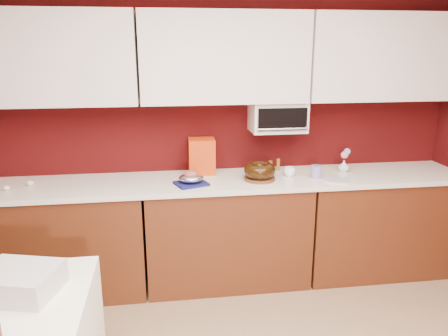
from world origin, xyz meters
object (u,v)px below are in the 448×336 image
bundt_cake (260,170)px  coffee_mug (290,171)px  pandoro_box (202,156)px  foil_ham_nest (191,178)px  blue_jar (316,172)px  flower_vase (344,165)px  toaster_oven (277,116)px  newspaper_stack (19,281)px

bundt_cake → coffee_mug: (0.27, 0.07, -0.03)m
pandoro_box → coffee_mug: bearing=-13.9°
foil_ham_nest → coffee_mug: (0.82, 0.12, -0.01)m
bundt_cake → blue_jar: 0.47m
bundt_cake → pandoro_box: (-0.44, 0.27, 0.07)m
blue_jar → foil_ham_nest: bearing=-177.7°
blue_jar → flower_vase: (0.30, 0.14, 0.00)m
toaster_oven → pandoro_box: size_ratio=1.52×
pandoro_box → blue_jar: 0.95m
foil_ham_nest → coffee_mug: size_ratio=2.13×
toaster_oven → newspaper_stack: size_ratio=1.24×
newspaper_stack → coffee_mug: bearing=36.5°
foil_ham_nest → newspaper_stack: 1.51m
toaster_oven → blue_jar: 0.56m
pandoro_box → newspaper_stack: 1.84m
flower_vase → pandoro_box: bearing=173.7°
pandoro_box → newspaper_stack: size_ratio=0.81×
bundt_cake → foil_ham_nest: bearing=-175.1°
coffee_mug → blue_jar: (0.20, -0.08, 0.01)m
coffee_mug → flower_vase: size_ratio=0.81×
toaster_oven → foil_ham_nest: 0.90m
foil_ham_nest → newspaper_stack: bearing=-128.4°
blue_jar → toaster_oven: bearing=138.9°
bundt_cake → newspaper_stack: (-1.49, -1.23, -0.17)m
bundt_cake → blue_jar: size_ratio=2.44×
toaster_oven → pandoro_box: bearing=176.9°
toaster_oven → newspaper_stack: 2.30m
bundt_cake → foil_ham_nest: bundt_cake is taller
toaster_oven → pandoro_box: 0.71m
toaster_oven → newspaper_stack: (-1.68, -1.46, -0.56)m
foil_ham_nest → blue_jar: bearing=2.3°
toaster_oven → flower_vase: toaster_oven is taller
foil_ham_nest → blue_jar: 1.02m
pandoro_box → coffee_mug: 0.74m
foil_ham_nest → coffee_mug: 0.83m
toaster_oven → flower_vase: 0.71m
bundt_cake → newspaper_stack: size_ratio=0.69×
coffee_mug → flower_vase: 0.50m
toaster_oven → foil_ham_nest: bearing=-159.4°
bundt_cake → blue_jar: (0.47, -0.01, -0.03)m
toaster_oven → bundt_cake: (-0.19, -0.23, -0.39)m
flower_vase → newspaper_stack: bearing=-148.8°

